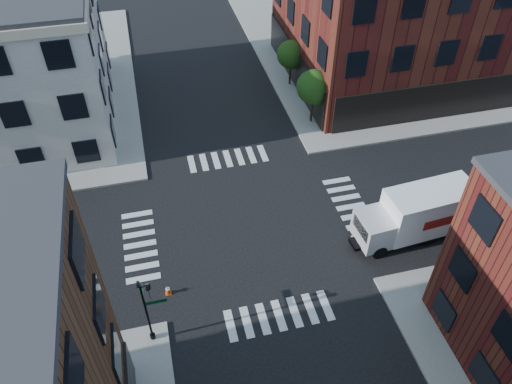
{
  "coord_description": "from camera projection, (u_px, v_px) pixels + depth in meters",
  "views": [
    {
      "loc": [
        -4.91,
        -21.63,
        23.47
      ],
      "look_at": [
        0.52,
        0.32,
        2.5
      ],
      "focal_mm": 35.0,
      "sensor_mm": 36.0,
      "label": 1
    }
  ],
  "objects": [
    {
      "name": "building_ne",
      "position": [
        436.0,
        5.0,
        43.14
      ],
      "size": [
        25.0,
        16.0,
        12.0
      ],
      "primitive_type": "cube",
      "color": "#441111",
      "rests_on": "ground"
    },
    {
      "name": "sidewalk_ne",
      "position": [
        402.0,
        43.0,
        50.81
      ],
      "size": [
        30.0,
        30.0,
        0.15
      ],
      "primitive_type": "cube",
      "color": "gray",
      "rests_on": "ground"
    },
    {
      "name": "tree_far",
      "position": [
        292.0,
        56.0,
        42.97
      ],
      "size": [
        2.43,
        2.43,
        4.07
      ],
      "color": "black",
      "rests_on": "ground"
    },
    {
      "name": "traffic_cone",
      "position": [
        168.0,
        290.0,
        28.1
      ],
      "size": [
        0.35,
        0.35,
        0.63
      ],
      "rotation": [
        0.0,
        0.0,
        -0.02
      ],
      "color": "#DD4109",
      "rests_on": "ground"
    },
    {
      "name": "signal_pole",
      "position": [
        147.0,
        305.0,
        24.34
      ],
      "size": [
        1.29,
        1.24,
        4.6
      ],
      "color": "black",
      "rests_on": "ground"
    },
    {
      "name": "ground",
      "position": [
        249.0,
        225.0,
        32.22
      ],
      "size": [
        120.0,
        120.0,
        0.0
      ],
      "primitive_type": "plane",
      "color": "black",
      "rests_on": "ground"
    },
    {
      "name": "box_truck",
      "position": [
        418.0,
        214.0,
        30.42
      ],
      "size": [
        7.81,
        2.88,
        3.47
      ],
      "rotation": [
        0.0,
        0.0,
        0.08
      ],
      "color": "white",
      "rests_on": "ground"
    },
    {
      "name": "tree_near",
      "position": [
        314.0,
        88.0,
        38.5
      ],
      "size": [
        2.69,
        2.69,
        4.49
      ],
      "color": "black",
      "rests_on": "ground"
    }
  ]
}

